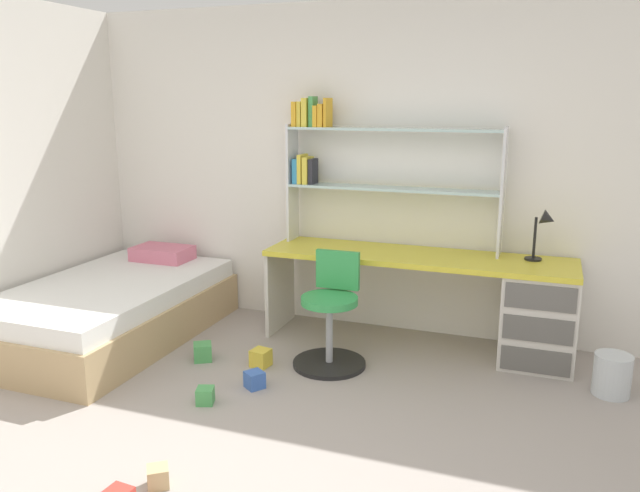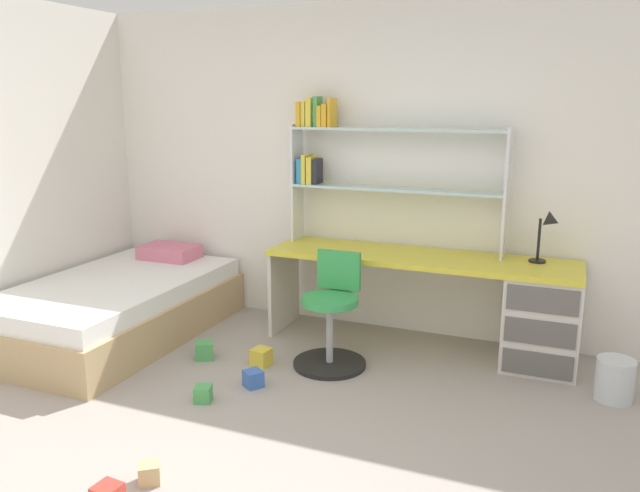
% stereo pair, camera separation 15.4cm
% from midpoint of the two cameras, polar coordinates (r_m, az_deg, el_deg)
% --- Properties ---
extents(room_shell, '(6.06, 6.18, 2.60)m').
position_cam_midpoint_polar(room_shell, '(4.44, -14.35, 5.65)').
color(room_shell, white).
rests_on(room_shell, ground_plane).
extents(desk, '(2.29, 0.59, 0.72)m').
position_cam_midpoint_polar(desk, '(4.73, 17.27, -5.12)').
color(desk, gold).
rests_on(desk, ground_plane).
extents(bookshelf_hutch, '(1.68, 0.22, 1.16)m').
position_cam_midpoint_polar(bookshelf_hutch, '(4.92, 5.00, 8.05)').
color(bookshelf_hutch, silver).
rests_on(bookshelf_hutch, desk).
extents(desk_lamp, '(0.20, 0.17, 0.38)m').
position_cam_midpoint_polar(desk_lamp, '(4.67, 20.99, 1.46)').
color(desk_lamp, black).
rests_on(desk_lamp, desk).
extents(swivel_chair, '(0.52, 0.52, 0.80)m').
position_cam_midpoint_polar(swivel_chair, '(4.46, 2.03, -6.92)').
color(swivel_chair, black).
rests_on(swivel_chair, ground_plane).
extents(bed_platform, '(1.21, 2.00, 0.58)m').
position_cam_midpoint_polar(bed_platform, '(5.26, -17.23, -5.34)').
color(bed_platform, tan).
rests_on(bed_platform, ground_plane).
extents(waste_bin, '(0.23, 0.23, 0.27)m').
position_cam_midpoint_polar(waste_bin, '(4.46, 26.17, -10.87)').
color(waste_bin, silver).
rests_on(waste_bin, ground_plane).
extents(toy_block_yellow_0, '(0.14, 0.14, 0.12)m').
position_cam_midpoint_polar(toy_block_yellow_0, '(4.55, -4.38, -10.04)').
color(toy_block_yellow_0, gold).
rests_on(toy_block_yellow_0, ground_plane).
extents(toy_block_blue_2, '(0.15, 0.15, 0.11)m').
position_cam_midpoint_polar(toy_block_blue_2, '(4.24, -5.04, -11.94)').
color(toy_block_blue_2, '#3860B7').
rests_on(toy_block_blue_2, ground_plane).
extents(toy_block_natural_3, '(0.14, 0.14, 0.10)m').
position_cam_midpoint_polar(toy_block_natural_3, '(3.38, -13.95, -19.43)').
color(toy_block_natural_3, tan).
rests_on(toy_block_natural_3, ground_plane).
extents(toy_block_green_4, '(0.18, 0.18, 0.13)m').
position_cam_midpoint_polar(toy_block_green_4, '(4.71, -9.55, -9.34)').
color(toy_block_green_4, '#479E51').
rests_on(toy_block_green_4, ground_plane).
extents(toy_block_green_5, '(0.13, 0.13, 0.10)m').
position_cam_midpoint_polar(toy_block_green_5, '(4.09, -9.51, -13.13)').
color(toy_block_green_5, '#479E51').
rests_on(toy_block_green_5, ground_plane).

